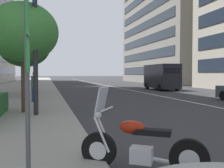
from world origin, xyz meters
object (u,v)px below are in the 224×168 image
(delivery_van_ahead, at_px, (161,76))
(street_tree_far_plaza, at_px, (23,32))
(street_tree_near_plaza_corner, at_px, (25,45))
(pedestrian_on_plaza, at_px, (35,87))
(parking_sign_by_curb, at_px, (28,75))
(motorcycle_second_in_row, at_px, (139,147))

(delivery_van_ahead, height_order, street_tree_far_plaza, street_tree_far_plaza)
(street_tree_near_plaza_corner, bearing_deg, pedestrian_on_plaza, -170.40)
(street_tree_near_plaza_corner, bearing_deg, parking_sign_by_curb, -175.34)
(parking_sign_by_curb, height_order, street_tree_near_plaza_corner, street_tree_near_plaza_corner)
(delivery_van_ahead, height_order, street_tree_near_plaza_corner, street_tree_near_plaza_corner)
(delivery_van_ahead, xyz_separation_m, parking_sign_by_curb, (-22.23, 12.17, 0.26))
(motorcycle_second_in_row, bearing_deg, parking_sign_by_curb, 57.44)
(street_tree_far_plaza, bearing_deg, parking_sign_by_curb, -174.88)
(delivery_van_ahead, distance_m, street_tree_far_plaza, 19.49)
(motorcycle_second_in_row, height_order, pedestrian_on_plaza, pedestrian_on_plaza)
(parking_sign_by_curb, distance_m, pedestrian_on_plaza, 11.74)
(pedestrian_on_plaza, bearing_deg, motorcycle_second_in_row, 78.18)
(street_tree_far_plaza, height_order, pedestrian_on_plaza, street_tree_far_plaza)
(street_tree_near_plaza_corner, bearing_deg, motorcycle_second_in_row, -169.05)
(motorcycle_second_in_row, height_order, delivery_van_ahead, delivery_van_ahead)
(pedestrian_on_plaza, bearing_deg, street_tree_near_plaza_corner, -103.86)
(motorcycle_second_in_row, relative_size, delivery_van_ahead, 0.36)
(motorcycle_second_in_row, bearing_deg, delivery_van_ahead, -83.53)
(motorcycle_second_in_row, height_order, street_tree_far_plaza, street_tree_far_plaza)
(street_tree_near_plaza_corner, bearing_deg, street_tree_far_plaza, -175.71)
(delivery_van_ahead, height_order, pedestrian_on_plaza, delivery_van_ahead)
(parking_sign_by_curb, relative_size, pedestrian_on_plaza, 1.47)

